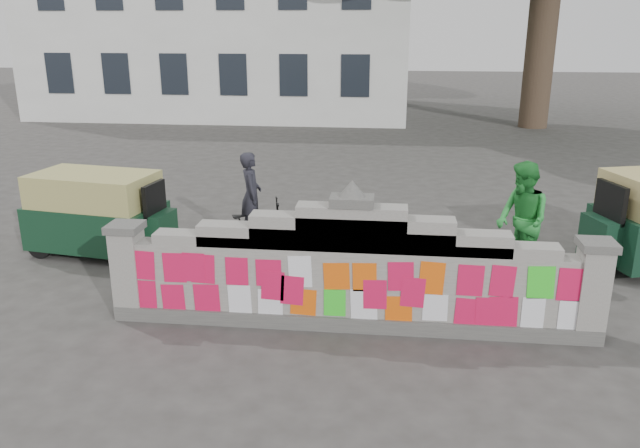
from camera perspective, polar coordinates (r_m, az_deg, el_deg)
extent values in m
plane|color=#383533|center=(8.46, 2.75, -9.30)|extent=(100.00, 100.00, 0.00)
cube|color=#4C4C49|center=(8.42, 2.76, -8.69)|extent=(6.40, 0.42, 0.20)
cube|color=gray|center=(8.21, 2.82, -5.57)|extent=(6.40, 0.32, 1.00)
cube|color=gray|center=(8.00, 2.88, -1.81)|extent=(5.20, 0.32, 0.14)
cube|color=gray|center=(7.98, 2.88, -1.34)|extent=(4.00, 0.32, 0.28)
cube|color=gray|center=(7.95, 2.89, -0.80)|extent=(2.60, 0.32, 0.44)
cube|color=gray|center=(7.93, 2.90, -0.32)|extent=(1.40, 0.32, 0.58)
cube|color=#4C4C49|center=(7.83, 2.94, 2.12)|extent=(0.55, 0.36, 0.12)
cone|color=#4C4C49|center=(7.79, 2.96, 3.25)|extent=(0.36, 0.36, 0.22)
cube|color=gray|center=(8.90, -17.03, -4.33)|extent=(0.36, 0.40, 1.24)
cube|color=#4C4C49|center=(8.68, -17.42, -0.28)|extent=(0.44, 0.44, 0.10)
cube|color=gray|center=(8.58, 23.50, -5.91)|extent=(0.36, 0.40, 1.24)
cube|color=#4C4C49|center=(8.35, 24.04, -1.74)|extent=(0.44, 0.44, 0.10)
cube|color=silver|center=(30.46, -7.98, 17.83)|extent=(16.00, 10.00, 8.00)
cylinder|color=#38281E|center=(26.14, 19.49, 14.89)|extent=(1.10, 1.10, 6.00)
imported|color=black|center=(11.16, -6.22, -0.11)|extent=(1.80, 1.00, 0.89)
imported|color=#22222A|center=(11.07, -6.27, 1.42)|extent=(0.49, 0.63, 1.52)
imported|color=green|center=(10.26, 17.97, 0.32)|extent=(0.97, 1.08, 1.85)
cube|color=#11341F|center=(11.58, -19.67, -0.09)|extent=(2.38, 1.52, 0.74)
cube|color=tan|center=(11.41, -20.00, 3.01)|extent=(2.19, 1.45, 0.56)
cube|color=#11341F|center=(10.97, -14.68, -0.57)|extent=(0.55, 0.71, 0.65)
cube|color=black|center=(10.82, -14.91, 2.22)|extent=(0.17, 0.65, 0.56)
cylinder|color=black|center=(11.01, -14.15, -1.99)|extent=(0.47, 0.18, 0.46)
cylinder|color=black|center=(11.77, -24.26, -1.77)|extent=(0.47, 0.18, 0.46)
cylinder|color=black|center=(12.53, -21.38, -0.30)|extent=(0.47, 0.18, 0.46)
cube|color=#10301F|center=(11.03, 24.62, -1.25)|extent=(0.70, 0.84, 0.72)
cube|color=black|center=(10.86, 25.03, 1.83)|extent=(0.29, 0.71, 0.62)
cylinder|color=black|center=(11.07, 23.98, -2.79)|extent=(0.53, 0.27, 0.51)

